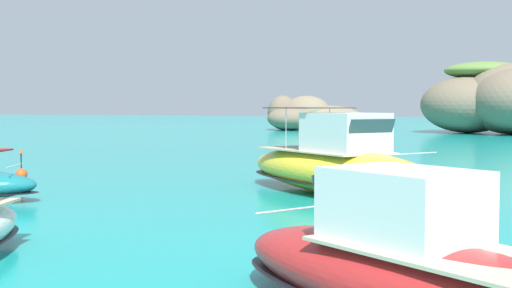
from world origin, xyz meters
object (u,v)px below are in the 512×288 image
Objects in this scene: motorboat_red at (420,276)px; islet_large at (502,100)px; channel_buoy at (21,173)px; islet_small at (309,116)px; motorboat_yellow at (337,167)px.

islet_large is at bearing 89.55° from motorboat_red.
islet_large is 66.77m from channel_buoy.
motorboat_red is (25.73, -82.06, -1.22)m from islet_small.
islet_small is (-26.35, 4.13, -2.13)m from islet_large.
motorboat_red is 5.79× the size of channel_buoy.
islet_large reaches higher than islet_small.
motorboat_yellow is at bearing -95.20° from islet_large.
channel_buoy is (-20.33, 14.65, -0.51)m from motorboat_red.
islet_small is 70.04m from motorboat_yellow.
islet_large is 2.49× the size of motorboat_red.
motorboat_red is at bearing -71.41° from motorboat_yellow.
islet_small is at bearing 107.41° from motorboat_red.
islet_large is 63.12m from motorboat_yellow.
channel_buoy is (5.40, -67.41, -1.73)m from islet_small.
islet_small is 1.68× the size of motorboat_red.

